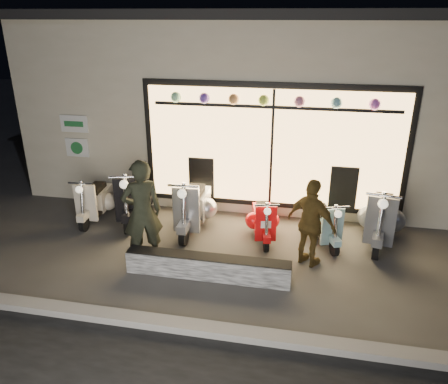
{
  "coord_description": "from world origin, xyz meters",
  "views": [
    {
      "loc": [
        1.53,
        -6.73,
        4.11
      ],
      "look_at": [
        0.06,
        0.6,
        1.05
      ],
      "focal_mm": 35.0,
      "sensor_mm": 36.0,
      "label": 1
    }
  ],
  "objects_px": {
    "scooter_silver": "(194,205)",
    "woman": "(311,223)",
    "scooter_red": "(263,219)",
    "man": "(142,212)",
    "graffiti_barrier": "(208,267)"
  },
  "relations": [
    {
      "from": "graffiti_barrier",
      "to": "scooter_silver",
      "type": "bearing_deg",
      "value": 111.39
    },
    {
      "from": "graffiti_barrier",
      "to": "scooter_red",
      "type": "relative_size",
      "value": 2.21
    },
    {
      "from": "man",
      "to": "scooter_red",
      "type": "bearing_deg",
      "value": -176.11
    },
    {
      "from": "scooter_silver",
      "to": "scooter_red",
      "type": "xyz_separation_m",
      "value": [
        1.44,
        -0.14,
        -0.11
      ]
    },
    {
      "from": "scooter_silver",
      "to": "woman",
      "type": "height_order",
      "value": "woman"
    },
    {
      "from": "graffiti_barrier",
      "to": "scooter_silver",
      "type": "height_order",
      "value": "scooter_silver"
    },
    {
      "from": "scooter_red",
      "to": "woman",
      "type": "bearing_deg",
      "value": -56.93
    },
    {
      "from": "scooter_silver",
      "to": "scooter_red",
      "type": "bearing_deg",
      "value": -6.61
    },
    {
      "from": "scooter_red",
      "to": "man",
      "type": "xyz_separation_m",
      "value": [
        -1.95,
        -1.37,
        0.59
      ]
    },
    {
      "from": "scooter_silver",
      "to": "man",
      "type": "height_order",
      "value": "man"
    },
    {
      "from": "graffiti_barrier",
      "to": "scooter_silver",
      "type": "relative_size",
      "value": 1.73
    },
    {
      "from": "graffiti_barrier",
      "to": "man",
      "type": "height_order",
      "value": "man"
    },
    {
      "from": "scooter_red",
      "to": "graffiti_barrier",
      "type": "bearing_deg",
      "value": -125.41
    },
    {
      "from": "scooter_red",
      "to": "woman",
      "type": "relative_size",
      "value": 0.79
    },
    {
      "from": "scooter_silver",
      "to": "man",
      "type": "xyz_separation_m",
      "value": [
        -0.5,
        -1.51,
        0.48
      ]
    }
  ]
}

